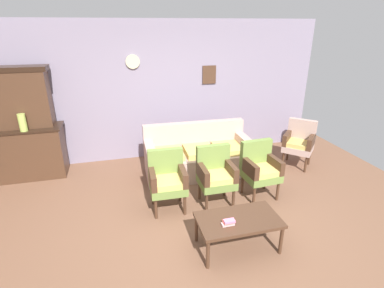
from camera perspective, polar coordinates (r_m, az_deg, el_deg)
name	(u,v)px	position (r m, az deg, el deg)	size (l,w,h in m)	color
ground_plane	(202,228)	(4.24, 1.89, -15.78)	(7.68, 7.68, 0.00)	brown
wall_back_with_decor	(165,91)	(6.05, -5.15, 10.03)	(6.40, 0.09, 2.70)	gray
side_cabinet	(32,152)	(6.05, -28.39, -1.38)	(1.16, 0.55, 0.93)	#472D1E
cabinet_upper_hutch	(21,97)	(5.86, -29.96, 7.81)	(0.99, 0.38, 1.03)	#472D1E
vase_on_cabinet	(22,123)	(5.70, -29.73, 3.59)	(0.12, 0.12, 0.30)	#ABC45A
floral_couch	(198,156)	(5.51, 1.07, -2.35)	(1.93, 0.85, 0.90)	tan
armchair_near_cabinet	(167,178)	(4.40, -4.75, -6.54)	(0.53, 0.51, 0.90)	olive
armchair_row_middle	(216,173)	(4.54, 4.56, -5.60)	(0.52, 0.49, 0.90)	olive
armchair_by_doorway	(260,167)	(4.82, 12.87, -4.36)	(0.55, 0.53, 0.90)	olive
wingback_chair_by_fireplace	(299,141)	(6.08, 19.85, 0.46)	(0.71, 0.71, 0.90)	tan
coffee_table	(238,222)	(3.76, 8.89, -14.49)	(1.00, 0.56, 0.42)	#472D1E
book_stack_on_table	(228,222)	(3.60, 6.97, -14.67)	(0.16, 0.11, 0.07)	#CDA4A8
floor_vase_by_wall	(298,135)	(6.96, 19.67, 1.65)	(0.19, 0.19, 0.66)	brown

